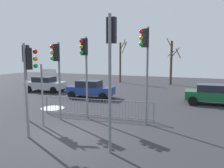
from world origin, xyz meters
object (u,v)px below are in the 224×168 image
Objects in this scene: traffic_light_rear_left at (57,64)px; car_blue_trailing at (90,89)px; traffic_light_foreground_right at (26,64)px; car_green_near at (212,94)px; bare_tree_right at (121,61)px; bare_tree_centre at (172,61)px; traffic_light_rear_right at (85,59)px; traffic_light_mid_right at (145,54)px; traffic_light_mid_left at (29,71)px; traffic_light_foreground_left at (111,53)px; car_silver_mid at (45,84)px; direction_sign_post at (43,92)px.

traffic_light_rear_left is 1.07× the size of car_blue_trailing.
traffic_light_foreground_right is 7.40m from car_blue_trailing.
bare_tree_right reaches higher than car_green_near.
bare_tree_centre is (4.88, 11.63, 2.06)m from car_blue_trailing.
bare_tree_right reaches higher than traffic_light_rear_right.
bare_tree_centre reaches higher than traffic_light_mid_right.
traffic_light_rear_left is (1.64, 0.50, 0.03)m from traffic_light_foreground_right.
traffic_light_rear_right reaches higher than traffic_light_mid_left.
traffic_light_rear_left is at bearing 145.88° from traffic_light_foreground_left.
traffic_light_foreground_right is 0.75× the size of bare_tree_right.
traffic_light_mid_left is at bearing 123.53° from traffic_light_rear_left.
traffic_light_foreground_left reaches higher than traffic_light_foreground_right.
traffic_light_rear_right is at bearing -75.57° from bare_tree_right.
car_silver_mid is 11.09m from bare_tree_right.
traffic_light_rear_left is 0.76× the size of bare_tree_right.
traffic_light_foreground_left is 1.59× the size of direction_sign_post.
traffic_light_mid_left is at bearing -59.78° from car_silver_mid.
traffic_light_foreground_left is (4.29, -2.61, 0.51)m from traffic_light_rear_left.
traffic_light_foreground_left is at bearing -112.81° from car_green_near.
traffic_light_mid_right reaches higher than traffic_light_rear_left.
bare_tree_right is (-7.71, 16.88, -0.79)m from traffic_light_mid_right.
car_silver_mid is at bearing -29.77° from traffic_light_rear_right.
traffic_light_rear_left reaches higher than direction_sign_post.
traffic_light_rear_left is 11.25m from car_green_near.
bare_tree_centre is at bearing -78.41° from traffic_light_rear_left.
bare_tree_centre reaches higher than traffic_light_rear_left.
car_silver_mid is (-15.07, 0.06, 0.00)m from car_green_near.
traffic_light_foreground_right is 0.85× the size of traffic_light_mid_right.
traffic_light_foreground_right is 3.19m from traffic_light_rear_right.
traffic_light_rear_right is 1.15× the size of car_silver_mid.
traffic_light_rear_right is at bearing -69.70° from car_blue_trailing.
traffic_light_foreground_right is 18.45m from bare_tree_right.
bare_tree_right is at bearing 92.54° from car_blue_trailing.
traffic_light_foreground_left reaches higher than traffic_light_rear_left.
traffic_light_mid_left is (0.53, -2.60, -0.21)m from traffic_light_rear_left.
bare_tree_centre is at bearing -48.02° from traffic_light_mid_right.
direction_sign_post is 11.88m from car_green_near.
bare_tree_centre is (-1.22, 17.15, -0.78)m from traffic_light_mid_right.
traffic_light_rear_left is (-1.26, -0.80, -0.22)m from traffic_light_rear_right.
car_silver_mid is (-7.24, 8.94, -0.98)m from direction_sign_post.
car_green_near is 11.53m from bare_tree_centre.
car_green_near is 0.70× the size of bare_tree_right.
bare_tree_centre is (-0.93, 20.77, -0.80)m from traffic_light_foreground_left.
traffic_light_mid_right is at bearing -145.44° from traffic_light_rear_left.
traffic_light_rear_left is (-4.58, -1.01, -0.50)m from traffic_light_mid_right.
car_green_near is (7.30, 10.34, -2.13)m from traffic_light_mid_left.
traffic_light_mid_right is 1.58× the size of direction_sign_post.
traffic_light_rear_left is at bearing -139.26° from car_green_near.
traffic_light_mid_right is 5.39m from direction_sign_post.
traffic_light_mid_right is (3.31, 0.22, 0.28)m from traffic_light_rear_right.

